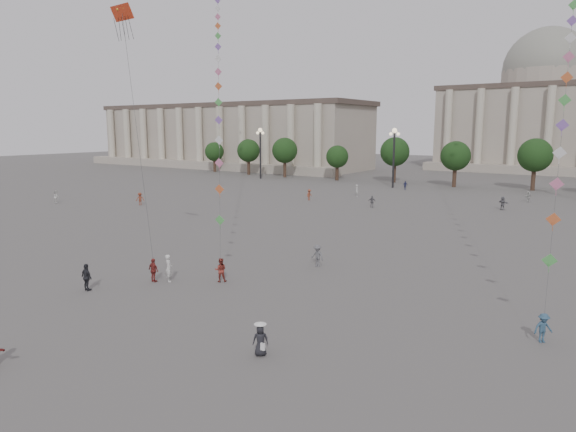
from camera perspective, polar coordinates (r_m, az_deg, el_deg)
The scene contains 23 objects.
ground at distance 29.19m, azimuth -16.46°, elevation -12.16°, with size 360.00×360.00×0.00m, color #54514F.
hall_west at distance 146.77m, azimuth -6.81°, elevation 8.83°, with size 84.00×26.22×17.20m.
hall_central at distance 147.67m, azimuth 26.42°, elevation 10.16°, with size 48.30×34.30×35.50m.
tree_row at distance 97.37m, azimuth 21.72°, elevation 5.97°, with size 137.12×5.12×8.00m.
lamp_post_far_west at distance 109.31m, azimuth -3.10°, elevation 8.02°, with size 2.00×0.90×10.65m.
lamp_post_mid_west at distance 94.20m, azimuth 11.70°, elevation 7.55°, with size 2.00×0.90×10.65m.
person_crowd_0 at distance 91.65m, azimuth 12.88°, elevation 3.32°, with size 0.91×0.38×1.56m, color navy.
person_crowd_1 at distance 80.82m, azimuth -24.35°, elevation 1.95°, with size 0.88×0.69×1.81m, color silver.
person_crowd_2 at distance 74.70m, azimuth -16.12°, elevation 1.85°, with size 1.14×0.66×1.77m, color brown.
person_crowd_4 at distance 82.59m, azimuth 25.13°, elevation 1.96°, with size 1.46×0.47×1.57m, color silver.
person_crowd_6 at distance 40.16m, azimuth 3.28°, elevation -4.42°, with size 1.12×0.64×1.73m, color #5A5B5F.
person_crowd_10 at distance 81.42m, azimuth 7.66°, elevation 2.81°, with size 0.69×0.45×1.89m, color #BABBB6.
person_crowd_12 at distance 73.31m, azimuth 22.76°, elevation 1.33°, with size 1.67×0.53×1.80m, color slate.
person_crowd_13 at distance 37.17m, azimuth -13.10°, elevation -5.66°, with size 0.71×0.47×1.95m, color silver.
person_crowd_16 at distance 70.30m, azimuth 9.30°, elevation 1.58°, with size 0.97×0.40×1.66m, color slate.
person_crowd_17 at distance 76.77m, azimuth 2.38°, elevation 2.38°, with size 1.06×0.61×1.64m, color brown.
tourist_0 at distance 37.36m, azimuth -14.71°, elevation -5.85°, with size 0.99×0.41×1.70m, color maroon.
tourist_4 at distance 36.76m, azimuth -21.46°, elevation -6.36°, with size 1.07×0.45×1.83m, color #222227.
kite_flyer_0 at distance 36.52m, azimuth -7.50°, elevation -5.97°, with size 0.82×0.64×1.69m, color maroon.
kite_flyer_1 at distance 29.38m, azimuth 26.49°, elevation -11.07°, with size 0.98×0.57×1.52m, color #2D4D67.
hat_person at distance 25.03m, azimuth -3.08°, elevation -13.49°, with size 0.88×0.85×1.69m.
dragon_kite at distance 41.15m, azimuth -17.85°, elevation 19.58°, with size 3.27×1.30×18.09m.
kite_train_west at distance 65.77m, azimuth -7.80°, elevation 20.50°, with size 36.77×41.20×68.77m.
Camera 1 is at (21.27, -16.87, 10.71)m, focal length 32.00 mm.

